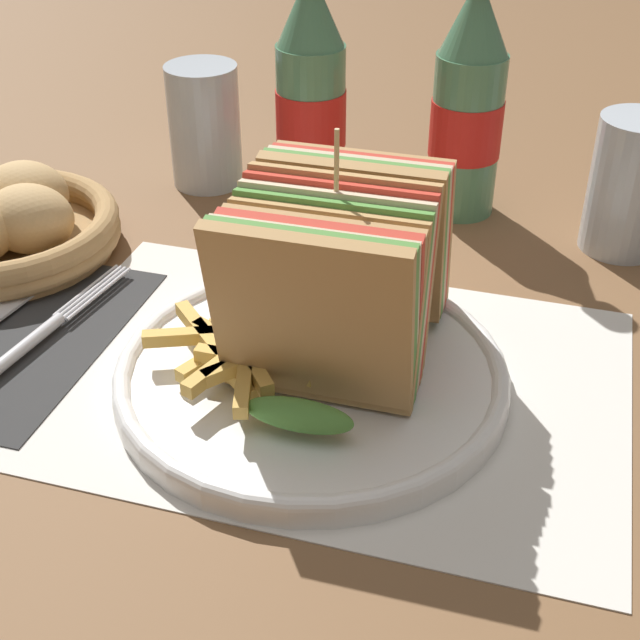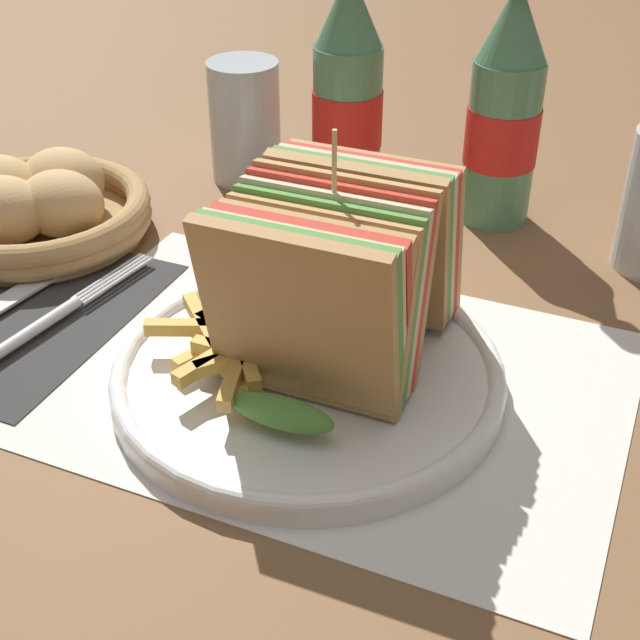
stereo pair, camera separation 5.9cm
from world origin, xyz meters
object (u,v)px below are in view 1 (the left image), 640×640
coke_bottle_near (311,95)px  coke_bottle_far (468,105)px  bread_basket (0,225)px  club_sandwich (336,278)px  plate_main (311,374)px  glass_near (628,194)px  glass_far (205,126)px  fork (25,346)px

coke_bottle_near → coke_bottle_far: 0.14m
bread_basket → club_sandwich: bearing=-15.4°
plate_main → glass_near: (0.19, 0.26, 0.04)m
plate_main → glass_far: (-0.19, 0.28, 0.05)m
bread_basket → glass_near: bearing=17.7°
coke_bottle_near → coke_bottle_far: (0.14, 0.01, 0.00)m
coke_bottle_far → bread_basket: bearing=-151.6°
coke_bottle_far → glass_far: bearing=-177.6°
plate_main → glass_near: bearing=53.0°
plate_main → bread_basket: (-0.30, 0.10, 0.02)m
fork → coke_bottle_near: (0.12, 0.30, 0.09)m
glass_near → glass_far: 0.38m
fork → bread_basket: bread_basket is taller
bread_basket → glass_far: bearing=58.6°
club_sandwich → glass_near: (0.18, 0.24, -0.03)m
fork → coke_bottle_near: coke_bottle_near is taller
plate_main → fork: (-0.20, -0.02, -0.00)m
glass_far → club_sandwich: bearing=-52.8°
club_sandwich → coke_bottle_near: (-0.10, 0.26, 0.02)m
fork → glass_far: size_ratio=1.75×
club_sandwich → glass_near: club_sandwich is taller
coke_bottle_far → glass_near: size_ratio=2.01×
coke_bottle_far → glass_near: coke_bottle_far is taller
club_sandwich → coke_bottle_far: size_ratio=0.81×
coke_bottle_near → glass_near: (0.28, -0.02, -0.05)m
glass_near → glass_far: size_ratio=1.00×
club_sandwich → glass_far: bearing=127.2°
plate_main → coke_bottle_far: (0.05, 0.29, 0.09)m
club_sandwich → coke_bottle_near: coke_bottle_near is taller
glass_near → glass_far: bearing=176.6°
fork → club_sandwich: bearing=18.1°
coke_bottle_far → glass_far: size_ratio=2.01×
plate_main → club_sandwich: club_sandwich is taller
glass_near → bread_basket: glass_near is taller
coke_bottle_near → glass_far: (-0.10, 0.00, -0.04)m
fork → coke_bottle_far: coke_bottle_far is taller
coke_bottle_far → plate_main: bearing=-100.3°
plate_main → coke_bottle_far: bearing=79.7°
glass_near → coke_bottle_far: bearing=167.0°
plate_main → club_sandwich: (0.01, 0.02, 0.07)m
glass_near → fork: bearing=-144.5°
coke_bottle_near → glass_near: coke_bottle_near is taller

